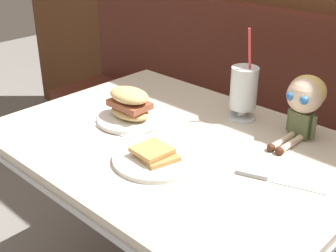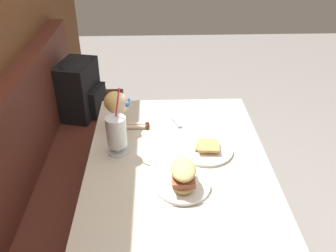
{
  "view_description": "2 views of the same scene",
  "coord_description": "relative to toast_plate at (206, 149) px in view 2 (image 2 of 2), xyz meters",
  "views": [
    {
      "loc": [
        0.82,
        -0.72,
        1.39
      ],
      "look_at": [
        -0.01,
        0.15,
        0.8
      ],
      "focal_mm": 48.2,
      "sensor_mm": 36.0,
      "label": 1
    },
    {
      "loc": [
        -1.33,
        0.27,
        1.73
      ],
      "look_at": [
        0.1,
        0.22,
        0.84
      ],
      "focal_mm": 39.47,
      "sensor_mm": 36.0,
      "label": 2
    }
  ],
  "objects": [
    {
      "name": "diner_table",
      "position": [
        -0.04,
        0.13,
        -0.21
      ],
      "size": [
        1.11,
        0.81,
        0.74
      ],
      "color": "beige",
      "rests_on": "ground"
    },
    {
      "name": "sandwich_plate",
      "position": [
        -0.25,
        0.12,
        0.03
      ],
      "size": [
        0.22,
        0.22,
        0.12
      ],
      "color": "white",
      "rests_on": "diner_table"
    },
    {
      "name": "booth_bench",
      "position": [
        -0.04,
        0.76,
        -0.42
      ],
      "size": [
        2.6,
        0.48,
        1.0
      ],
      "color": "#512319",
      "rests_on": "ground"
    },
    {
      "name": "toast_plate",
      "position": [
        0.0,
        0.0,
        0.0
      ],
      "size": [
        0.25,
        0.25,
        0.04
      ],
      "color": "white",
      "rests_on": "diner_table"
    },
    {
      "name": "butter_knife",
      "position": [
        0.27,
        0.13,
        -0.01
      ],
      "size": [
        0.23,
        0.09,
        0.01
      ],
      "color": "silver",
      "rests_on": "diner_table"
    },
    {
      "name": "backpack",
      "position": [
        0.87,
        0.73,
        -0.09
      ],
      "size": [
        0.34,
        0.3,
        0.41
      ],
      "color": "black",
      "rests_on": "booth_bench"
    },
    {
      "name": "seated_doll",
      "position": [
        0.22,
        0.41,
        0.12
      ],
      "size": [
        0.11,
        0.22,
        0.2
      ],
      "color": "#5B6642",
      "rests_on": "diner_table"
    },
    {
      "name": "milkshake_glass",
      "position": [
        0.01,
        0.4,
        0.09
      ],
      "size": [
        0.1,
        0.1,
        0.32
      ],
      "color": "silver",
      "rests_on": "diner_table"
    }
  ]
}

